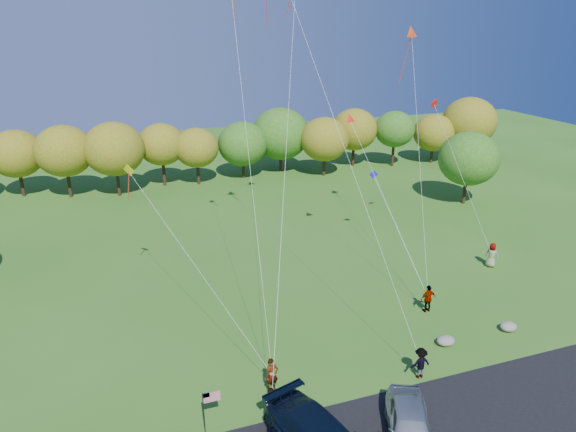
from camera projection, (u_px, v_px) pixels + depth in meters
name	position (u px, v px, depth m)	size (l,w,h in m)	color
ground	(339.00, 389.00, 26.30)	(140.00, 140.00, 0.00)	#305F1B
treeline	(222.00, 143.00, 57.27)	(76.21, 27.99, 8.57)	#3C2816
minivan_silver	(409.00, 426.00, 22.73)	(1.94, 4.83, 1.65)	#A6ACB0
flyer_a	(272.00, 375.00, 25.88)	(0.69, 0.45, 1.89)	#4C4C59
flyer_b	(272.00, 403.00, 24.12)	(0.82, 0.64, 1.69)	#4C4C59
flyer_c	(420.00, 363.00, 26.90)	(1.14, 0.65, 1.76)	#4C4C59
flyer_d	(428.00, 299.00, 33.01)	(1.11, 0.46, 1.89)	#4C4C59
flyer_e	(492.00, 255.00, 39.07)	(0.94, 0.61, 1.93)	#4C4C59
flag_assembly	(208.00, 403.00, 23.02)	(0.82, 0.53, 2.21)	black
boulder_near	(446.00, 341.00, 29.82)	(1.10, 0.86, 0.55)	gray
boulder_far	(508.00, 327.00, 31.20)	(1.04, 0.87, 0.54)	gray
kites_aloft	(319.00, 16.00, 33.32)	(23.57, 4.53, 17.58)	#CE1662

